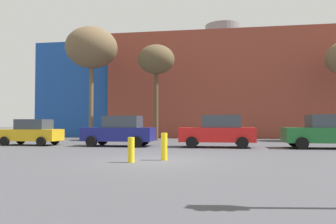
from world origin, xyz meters
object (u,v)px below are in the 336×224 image
object	(u,v)px
bollard_yellow_0	(164,147)
parked_car_0	(32,132)
bare_tree_0	(156,61)
bare_tree_2	(92,48)
parked_car_1	(120,131)
parked_car_2	(218,131)
bollard_yellow_1	(131,150)
parked_car_3	(325,132)

from	to	relation	value
bollard_yellow_0	parked_car_0	bearing A→B (deg)	144.39
bare_tree_0	parked_car_0	bearing A→B (deg)	-133.77
parked_car_0	bare_tree_2	size ratio (longest dim) A/B	0.40
parked_car_1	parked_car_2	size ratio (longest dim) A/B	0.99
parked_car_1	bollard_yellow_1	distance (m)	8.46
parked_car_3	bare_tree_0	distance (m)	14.27
bollard_yellow_1	parked_car_0	bearing A→B (deg)	137.94
bare_tree_2	bollard_yellow_0	xyz separation A→B (m)	(8.71, -14.09, -7.32)
bare_tree_2	bare_tree_0	bearing A→B (deg)	0.60
bare_tree_0	bollard_yellow_0	world-z (taller)	bare_tree_0
parked_car_2	parked_car_3	xyz separation A→B (m)	(5.93, 0.00, 0.01)
parked_car_1	parked_car_2	distance (m)	5.97
bare_tree_0	bollard_yellow_1	bearing A→B (deg)	-82.42
parked_car_3	bare_tree_2	world-z (taller)	bare_tree_2
parked_car_1	bare_tree_2	xyz separation A→B (m)	(-4.75, 7.03, 6.92)
parked_car_3	parked_car_1	bearing A→B (deg)	0.00
parked_car_0	parked_car_1	xyz separation A→B (m)	(5.89, 0.00, 0.10)
bare_tree_0	bare_tree_2	distance (m)	5.78
parked_car_0	parked_car_3	distance (m)	17.80
parked_car_3	bare_tree_0	size ratio (longest dim) A/B	0.55
parked_car_2	bare_tree_2	bearing A→B (deg)	-33.26
parked_car_0	bare_tree_0	distance (m)	11.39
bare_tree_2	bollard_yellow_0	size ratio (longest dim) A/B	9.31
parked_car_3	parked_car_2	bearing A→B (deg)	0.00
parked_car_1	bare_tree_2	bearing A→B (deg)	-55.98
parked_car_3	bollard_yellow_0	distance (m)	10.64
parked_car_3	bollard_yellow_1	size ratio (longest dim) A/B	4.84
parked_car_3	bare_tree_2	distance (m)	19.35
bare_tree_2	parked_car_3	bearing A→B (deg)	-22.89
parked_car_2	bollard_yellow_0	bearing A→B (deg)	74.07
parked_car_0	bare_tree_0	bearing A→B (deg)	-133.77
parked_car_1	bare_tree_2	world-z (taller)	bare_tree_2
parked_car_1	bollard_yellow_1	size ratio (longest dim) A/B	4.76
parked_car_1	parked_car_2	world-z (taller)	parked_car_2
bare_tree_2	parked_car_0	bearing A→B (deg)	-99.25
parked_car_2	parked_car_1	bearing A→B (deg)	-0.00
parked_car_1	bare_tree_2	size ratio (longest dim) A/B	0.44
bare_tree_0	bare_tree_2	world-z (taller)	bare_tree_2
parked_car_1	parked_car_3	bearing A→B (deg)	-180.00
bare_tree_2	bollard_yellow_1	size ratio (longest dim) A/B	10.70
parked_car_0	parked_car_3	size ratio (longest dim) A/B	0.88
bare_tree_2	bollard_yellow_0	distance (m)	18.11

